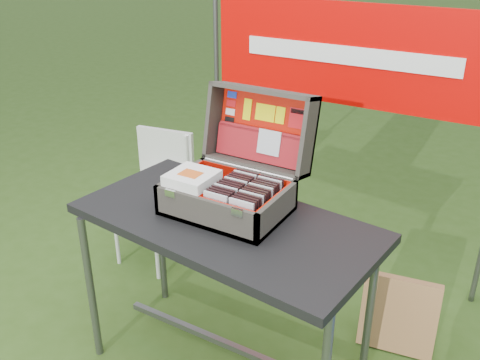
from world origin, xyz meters
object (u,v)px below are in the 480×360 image
Objects in this scene: table at (226,296)px; cardboard_box at (399,315)px; chair at (150,201)px; suitcase at (234,157)px.

cardboard_box is at bearing 45.41° from table.
chair reaches higher than cardboard_box.
suitcase is 1.17m from cardboard_box.
table is 2.50× the size of suitcase.
suitcase is at bearing -157.13° from cardboard_box.
cardboard_box is at bearing 31.72° from suitcase.
suitcase is 1.15m from chair.
suitcase reaches higher than chair.
chair is 2.13× the size of cardboard_box.
chair is at bearing 171.06° from cardboard_box.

